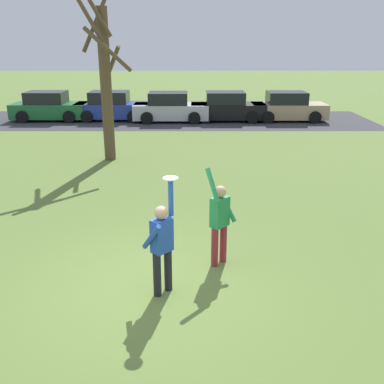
# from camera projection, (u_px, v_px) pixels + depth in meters

# --- Properties ---
(ground_plane) EXTENTS (120.00, 120.00, 0.00)m
(ground_plane) POSITION_uv_depth(u_px,v_px,m) (151.00, 286.00, 8.04)
(ground_plane) COLOR olive
(person_catcher) EXTENTS (0.55, 0.56, 2.08)m
(person_catcher) POSITION_uv_depth(u_px,v_px,m) (161.00, 243.00, 7.51)
(person_catcher) COLOR black
(person_catcher) RESTS_ON ground_plane
(person_defender) EXTENTS (0.65, 0.66, 2.05)m
(person_defender) POSITION_uv_depth(u_px,v_px,m) (219.00, 218.00, 8.53)
(person_defender) COLOR maroon
(person_defender) RESTS_ON ground_plane
(frisbee_disc) EXTENTS (0.26, 0.26, 0.02)m
(frisbee_disc) POSITION_uv_depth(u_px,v_px,m) (170.00, 178.00, 7.30)
(frisbee_disc) COLOR white
(frisbee_disc) RESTS_ON person_catcher
(parked_car_green) EXTENTS (4.11, 2.05, 1.59)m
(parked_car_green) POSITION_uv_depth(u_px,v_px,m) (49.00, 107.00, 24.47)
(parked_car_green) COLOR #1E6633
(parked_car_green) RESTS_ON ground_plane
(parked_car_blue) EXTENTS (4.11, 2.05, 1.59)m
(parked_car_blue) POSITION_uv_depth(u_px,v_px,m) (111.00, 107.00, 24.55)
(parked_car_blue) COLOR #233893
(parked_car_blue) RESTS_ON ground_plane
(parked_car_silver) EXTENTS (4.11, 2.05, 1.59)m
(parked_car_silver) POSITION_uv_depth(u_px,v_px,m) (170.00, 108.00, 24.14)
(parked_car_silver) COLOR #BCBCC1
(parked_car_silver) RESTS_ON ground_plane
(parked_car_black) EXTENTS (4.11, 2.05, 1.59)m
(parked_car_black) POSITION_uv_depth(u_px,v_px,m) (227.00, 108.00, 24.33)
(parked_car_black) COLOR black
(parked_car_black) RESTS_ON ground_plane
(parked_car_tan) EXTENTS (4.11, 2.05, 1.59)m
(parked_car_tan) POSITION_uv_depth(u_px,v_px,m) (287.00, 107.00, 24.36)
(parked_car_tan) COLOR tan
(parked_car_tan) RESTS_ON ground_plane
(parking_strip) EXTENTS (22.44, 6.40, 0.01)m
(parking_strip) POSITION_uv_depth(u_px,v_px,m) (171.00, 120.00, 24.75)
(parking_strip) COLOR #38383D
(parking_strip) RESTS_ON ground_plane
(bare_tree_tall) EXTENTS (1.87, 1.88, 5.89)m
(bare_tree_tall) POSITION_uv_depth(u_px,v_px,m) (105.00, 78.00, 15.58)
(bare_tree_tall) COLOR brown
(bare_tree_tall) RESTS_ON ground_plane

